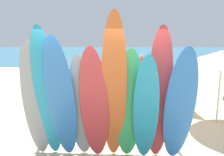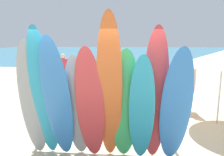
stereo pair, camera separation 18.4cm
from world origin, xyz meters
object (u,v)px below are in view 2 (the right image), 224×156
at_px(beachgoer_midbeach, 143,70).
at_px(surfboard_grey_0, 33,101).
at_px(surfboard_blue_9, 176,108).
at_px(surfboard_red_4, 90,106).
at_px(surfboard_grey_3, 78,108).
at_px(beachgoer_photographing, 110,69).
at_px(beach_umbrella, 223,58).
at_px(surfboard_orange_5, 109,92).
at_px(surfboard_blue_2, 57,101).
at_px(surfboard_red_8, 155,97).
at_px(surfboard_green_6, 125,106).
at_px(surfboard_rack, 104,123).
at_px(surfboard_teal_7, 142,111).
at_px(beachgoer_near_rack, 187,82).
at_px(beachgoer_by_water, 157,68).
at_px(surfboard_teal_1, 44,96).
at_px(beachgoer_strolling, 63,69).

bearing_deg(beachgoer_midbeach, surfboard_grey_0, -19.37).
bearing_deg(surfboard_blue_9, surfboard_grey_0, 175.73).
xyz_separation_m(surfboard_red_4, beachgoer_midbeach, (1.34, 5.84, -0.17)).
xyz_separation_m(surfboard_grey_0, surfboard_grey_3, (0.87, 0.02, -0.13)).
height_order(beachgoer_photographing, beach_umbrella, beach_umbrella).
bearing_deg(surfboard_red_4, surfboard_blue_9, 3.83).
xyz_separation_m(surfboard_grey_0, beachgoer_midbeach, (2.46, 5.78, -0.23)).
height_order(surfboard_orange_5, beachgoer_midbeach, surfboard_orange_5).
relative_size(surfboard_blue_2, surfboard_red_8, 0.95).
bearing_deg(surfboard_red_8, surfboard_red_4, -172.86).
relative_size(beachgoer_midbeach, beach_umbrella, 0.73).
distance_m(surfboard_blue_2, beachgoer_midbeach, 6.19).
distance_m(surfboard_grey_0, surfboard_green_6, 1.76).
relative_size(surfboard_blue_2, surfboard_green_6, 1.12).
height_order(surfboard_grey_3, surfboard_green_6, surfboard_green_6).
bearing_deg(surfboard_rack, beachgoer_midbeach, 77.60).
bearing_deg(surfboard_teal_7, surfboard_blue_2, -177.62).
bearing_deg(surfboard_rack, beachgoer_near_rack, 48.28).
bearing_deg(surfboard_blue_2, beachgoer_by_water, 74.05).
bearing_deg(surfboard_grey_3, surfboard_teal_7, -6.22).
relative_size(surfboard_grey_0, beach_umbrella, 1.06).
distance_m(surfboard_teal_1, beachgoer_near_rack, 4.77).
distance_m(surfboard_blue_2, surfboard_orange_5, 0.99).
relative_size(surfboard_grey_0, surfboard_blue_2, 0.96).
distance_m(surfboard_blue_2, surfboard_teal_7, 1.56).
xyz_separation_m(beachgoer_midbeach, beachgoer_by_water, (0.72, 1.08, -0.02)).
bearing_deg(surfboard_blue_9, surfboard_blue_2, 177.74).
bearing_deg(surfboard_rack, surfboard_blue_9, -23.93).
bearing_deg(beachgoer_photographing, surfboard_teal_1, 51.95).
height_order(surfboard_teal_1, surfboard_orange_5, surfboard_orange_5).
relative_size(surfboard_blue_2, surfboard_red_4, 1.09).
bearing_deg(beachgoer_near_rack, surfboard_grey_3, -80.56).
distance_m(surfboard_blue_2, beach_umbrella, 4.40).
relative_size(surfboard_rack, surfboard_grey_0, 1.30).
xyz_separation_m(beachgoer_midbeach, beachgoer_photographing, (-1.51, 0.21, 0.03)).
distance_m(surfboard_grey_3, surfboard_blue_9, 1.81).
bearing_deg(surfboard_teal_1, beachgoer_photographing, 83.72).
xyz_separation_m(surfboard_red_8, beachgoer_midbeach, (0.15, 5.75, -0.34)).
relative_size(surfboard_red_4, surfboard_orange_5, 0.79).
relative_size(surfboard_green_6, beachgoer_strolling, 1.33).
distance_m(beachgoer_near_rack, beachgoer_strolling, 5.41).
xyz_separation_m(beachgoer_strolling, beach_umbrella, (5.43, -3.55, 0.88)).
bearing_deg(surfboard_grey_0, surfboard_red_4, -8.63).
bearing_deg(surfboard_grey_3, beach_umbrella, 29.27).
bearing_deg(beachgoer_midbeach, surfboard_orange_5, -5.66).
distance_m(surfboard_teal_7, beachgoer_photographing, 6.16).
bearing_deg(surfboard_blue_9, beachgoer_photographing, 103.23).
height_order(surfboard_blue_2, beachgoer_strolling, surfboard_blue_2).
xyz_separation_m(surfboard_teal_1, surfboard_red_4, (0.88, -0.02, -0.17)).
bearing_deg(surfboard_blue_2, beach_umbrella, 34.99).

